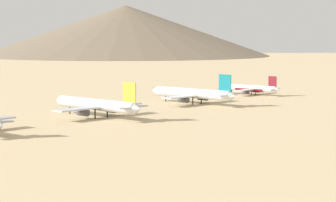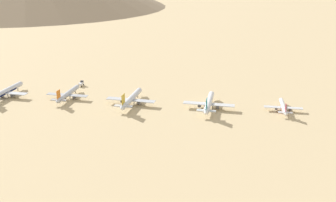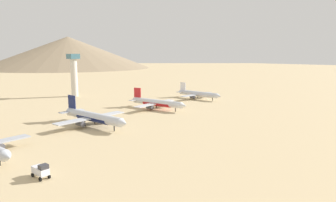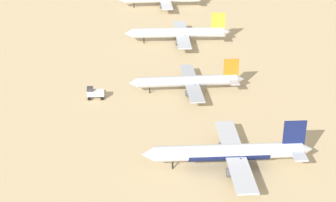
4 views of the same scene
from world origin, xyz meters
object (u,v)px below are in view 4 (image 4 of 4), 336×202
at_px(parked_jet_3, 189,81).
at_px(service_truck, 95,93).
at_px(parked_jet_4, 230,152).
at_px(parked_jet_2, 179,33).

bearing_deg(parked_jet_3, service_truck, 11.26).
relative_size(parked_jet_4, service_truck, 7.87).
bearing_deg(parked_jet_3, parked_jet_2, -86.52).
distance_m(parked_jet_3, service_truck, 29.75).
relative_size(parked_jet_3, service_truck, 6.93).
distance_m(parked_jet_4, service_truck, 54.62).
bearing_deg(parked_jet_2, parked_jet_3, 93.48).
bearing_deg(parked_jet_4, parked_jet_2, -82.47).
height_order(parked_jet_2, service_truck, parked_jet_2).
xyz_separation_m(parked_jet_3, parked_jet_4, (-9.26, 44.60, 0.44)).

